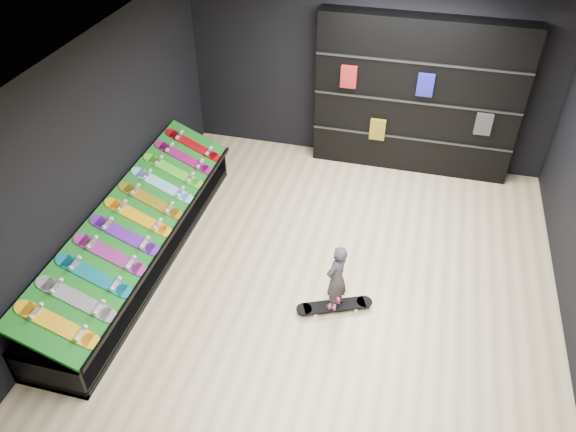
% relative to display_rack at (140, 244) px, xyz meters
% --- Properties ---
extents(floor, '(6.00, 7.00, 0.01)m').
position_rel_display_rack_xyz_m(floor, '(2.55, 0.00, -0.25)').
color(floor, '#D2BA8D').
rests_on(floor, ground).
extents(ceiling, '(6.00, 7.00, 0.01)m').
position_rel_display_rack_xyz_m(ceiling, '(2.55, 0.00, 2.75)').
color(ceiling, white).
rests_on(ceiling, ground).
extents(wall_back, '(6.00, 0.02, 3.00)m').
position_rel_display_rack_xyz_m(wall_back, '(2.55, 3.50, 1.25)').
color(wall_back, black).
rests_on(wall_back, ground).
extents(wall_left, '(0.02, 7.00, 3.00)m').
position_rel_display_rack_xyz_m(wall_left, '(-0.45, 0.00, 1.25)').
color(wall_left, black).
rests_on(wall_left, ground).
extents(display_rack, '(0.90, 4.50, 0.50)m').
position_rel_display_rack_xyz_m(display_rack, '(0.00, 0.00, 0.00)').
color(display_rack, black).
rests_on(display_rack, ground).
extents(turf_ramp, '(0.92, 4.50, 0.46)m').
position_rel_display_rack_xyz_m(turf_ramp, '(0.05, 0.00, 0.46)').
color(turf_ramp, '#0D5411').
rests_on(turf_ramp, display_rack).
extents(back_shelving, '(3.23, 0.38, 2.58)m').
position_rel_display_rack_xyz_m(back_shelving, '(3.36, 3.32, 1.04)').
color(back_shelving, black).
rests_on(back_shelving, ground).
extents(floor_skateboard, '(0.99, 0.59, 0.09)m').
position_rel_display_rack_xyz_m(floor_skateboard, '(2.78, -0.28, -0.20)').
color(floor_skateboard, black).
rests_on(floor_skateboard, ground).
extents(child, '(0.23, 0.26, 0.57)m').
position_rel_display_rack_xyz_m(child, '(2.78, -0.28, 0.12)').
color(child, black).
rests_on(child, floor_skateboard).
extents(display_board_0, '(0.93, 0.22, 0.50)m').
position_rel_display_rack_xyz_m(display_board_0, '(0.06, -1.90, 0.49)').
color(display_board_0, orange).
rests_on(display_board_0, turf_ramp).
extents(display_board_1, '(0.93, 0.22, 0.50)m').
position_rel_display_rack_xyz_m(display_board_1, '(0.06, -1.52, 0.49)').
color(display_board_1, black).
rests_on(display_board_1, turf_ramp).
extents(display_board_2, '(0.93, 0.22, 0.50)m').
position_rel_display_rack_xyz_m(display_board_2, '(0.06, -1.14, 0.49)').
color(display_board_2, '#0C8C99').
rests_on(display_board_2, turf_ramp).
extents(display_board_3, '(0.93, 0.22, 0.50)m').
position_rel_display_rack_xyz_m(display_board_3, '(0.06, -0.76, 0.49)').
color(display_board_3, '#2626BF').
rests_on(display_board_3, turf_ramp).
extents(display_board_4, '(0.93, 0.22, 0.50)m').
position_rel_display_rack_xyz_m(display_board_4, '(0.06, -0.38, 0.49)').
color(display_board_4, purple).
rests_on(display_board_4, turf_ramp).
extents(display_board_5, '(0.93, 0.22, 0.50)m').
position_rel_display_rack_xyz_m(display_board_5, '(0.06, 0.00, 0.49)').
color(display_board_5, yellow).
rests_on(display_board_5, turf_ramp).
extents(display_board_6, '(0.93, 0.22, 0.50)m').
position_rel_display_rack_xyz_m(display_board_6, '(0.06, 0.38, 0.49)').
color(display_board_6, yellow).
rests_on(display_board_6, turf_ramp).
extents(display_board_7, '(0.93, 0.22, 0.50)m').
position_rel_display_rack_xyz_m(display_board_7, '(0.06, 0.76, 0.49)').
color(display_board_7, '#0CB2E5').
rests_on(display_board_7, turf_ramp).
extents(display_board_8, '(0.93, 0.22, 0.50)m').
position_rel_display_rack_xyz_m(display_board_8, '(0.06, 1.14, 0.49)').
color(display_board_8, green).
rests_on(display_board_8, turf_ramp).
extents(display_board_9, '(0.93, 0.22, 0.50)m').
position_rel_display_rack_xyz_m(display_board_9, '(0.06, 1.52, 0.49)').
color(display_board_9, '#E5198C').
rests_on(display_board_9, turf_ramp).
extents(display_board_10, '(0.93, 0.22, 0.50)m').
position_rel_display_rack_xyz_m(display_board_10, '(0.06, 1.90, 0.49)').
color(display_board_10, red).
rests_on(display_board_10, turf_ramp).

